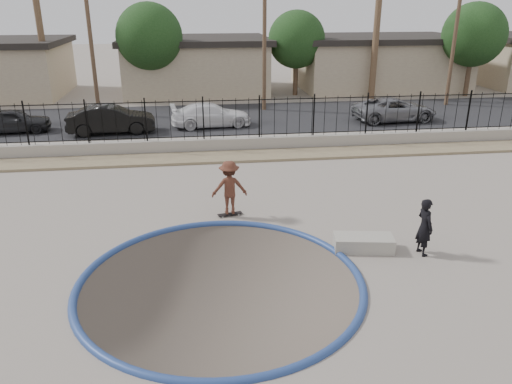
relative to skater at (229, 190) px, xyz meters
The scene contains 23 objects.
ground 9.23m from the skater, 93.53° to the left, with size 120.00×120.00×2.20m, color slate.
bowl_pit 4.13m from the skater, 97.90° to the right, with size 6.84×6.84×1.80m, color #4C433A, non-canonical shape.
coping_ring 4.13m from the skater, 97.90° to the right, with size 7.04×7.04×0.20m, color navy.
rock_strip 6.28m from the skater, 95.12° to the left, with size 42.00×1.60×0.11m, color #907F5E.
retaining_wall 7.34m from the skater, 94.35° to the left, with size 42.00×0.45×0.60m, color gray.
fence 7.35m from the skater, 94.35° to the left, with size 40.00×0.04×1.80m.
street 14.04m from the skater, 92.27° to the left, with size 90.00×8.00×0.04m, color black.
house_center 23.53m from the skater, 91.35° to the left, with size 10.60×8.60×3.90m.
house_east 27.10m from the skater, 60.22° to the left, with size 12.60×8.60×3.90m.
utility_pole_left 17.71m from the skater, 112.28° to the left, with size 1.70×0.24×9.00m.
utility_pole_mid 16.87m from the skater, 77.85° to the left, with size 1.70×0.24×9.50m.
utility_pole_right 22.57m from the skater, 46.01° to the left, with size 1.70×0.24×9.00m.
street_tree_left 20.58m from the skater, 100.08° to the left, with size 4.32×4.32×6.36m.
street_tree_mid 22.17m from the skater, 72.94° to the left, with size 3.96×3.96×5.83m.
street_tree_right 26.69m from the skater, 45.85° to the left, with size 4.32×4.32×6.36m.
skater is the anchor object (origin of this frame).
skateboard 0.80m from the skater, behind, with size 0.81×0.36×0.07m.
videographer 5.89m from the skater, 33.07° to the right, with size 0.58×0.38×1.59m, color black.
concrete_ledge 4.48m from the skater, 39.00° to the right, with size 1.60×0.70×0.40m, color gray.
car_a 15.71m from the skater, 130.26° to the left, with size 1.46×3.64×1.24m, color black.
car_b 12.29m from the skater, 114.64° to the left, with size 1.51×4.34×1.43m, color black.
car_c 12.00m from the skater, 90.12° to the left, with size 1.73×4.26×1.24m, color white.
car_d 15.79m from the skater, 49.45° to the left, with size 2.15×4.66×1.30m, color gray.
Camera 1 is at (-0.52, -11.54, 6.42)m, focal length 35.00 mm.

